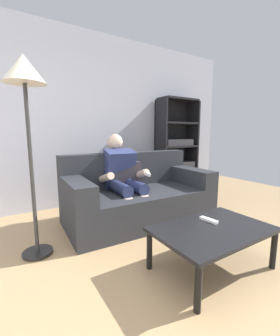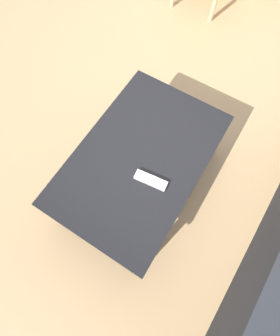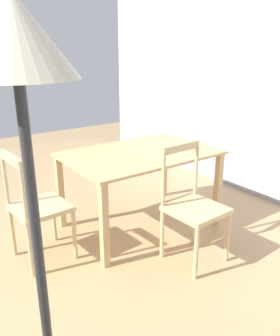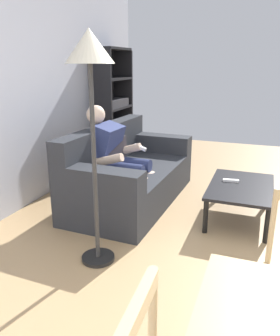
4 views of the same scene
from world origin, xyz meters
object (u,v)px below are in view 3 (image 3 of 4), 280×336
object	(u,v)px
dining_chair_near_wall	(193,207)
dining_chair_facing_couch	(37,208)
dining_table	(140,163)
floor_lamp	(21,96)

from	to	relation	value
dining_chair_near_wall	dining_chair_facing_couch	bearing A→B (deg)	-35.54
dining_table	dining_chair_facing_couch	size ratio (longest dim) A/B	1.48
dining_chair_near_wall	dining_chair_facing_couch	distance (m)	1.27
dining_chair_near_wall	dining_table	bearing A→B (deg)	-90.13
dining_table	dining_chair_facing_couch	bearing A→B (deg)	0.10
dining_chair_near_wall	floor_lamp	world-z (taller)	floor_lamp
floor_lamp	dining_table	bearing A→B (deg)	-135.21
dining_chair_facing_couch	dining_chair_near_wall	bearing A→B (deg)	144.46
dining_table	dining_chair_near_wall	distance (m)	0.76
dining_chair_near_wall	floor_lamp	bearing A→B (deg)	27.02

